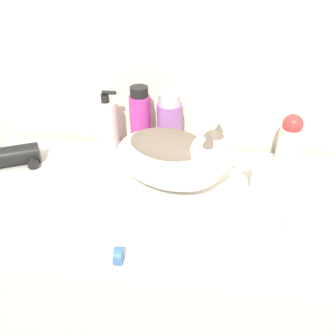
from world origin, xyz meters
name	(u,v)px	position (x,y,z in m)	size (l,w,h in m)	color
wall_back	(199,44)	(0.00, 0.61, 1.20)	(8.00, 0.05, 2.40)	beige
vanity_counter	(183,302)	(0.00, 0.28, 0.44)	(1.28, 0.56, 0.88)	beige
sink_basin	(169,189)	(-0.05, 0.28, 0.91)	(0.42, 0.42, 0.06)	white
cat	(174,156)	(-0.04, 0.28, 1.01)	(0.33, 0.34, 0.18)	silver
faucet	(255,170)	(0.18, 0.35, 0.94)	(0.13, 0.07, 0.13)	silver
shampoo_bottle_tall	(141,124)	(-0.16, 0.50, 0.99)	(0.06, 0.06, 0.23)	#B2338C
soap_pump_bottle	(108,128)	(-0.27, 0.50, 0.97)	(0.07, 0.07, 0.21)	silver
mouthwash_bottle	(169,128)	(-0.07, 0.50, 0.98)	(0.08, 0.08, 0.21)	#93569E
lotion_bottle_white	(289,140)	(0.29, 0.50, 0.96)	(0.07, 0.07, 0.17)	silver
cream_tube	(93,254)	(-0.19, 0.04, 0.89)	(0.14, 0.04, 0.04)	silver
hair_dryer	(16,156)	(-0.54, 0.40, 0.90)	(0.17, 0.13, 0.06)	black
soap_bar	(297,229)	(0.27, 0.19, 0.89)	(0.07, 0.05, 0.02)	silver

